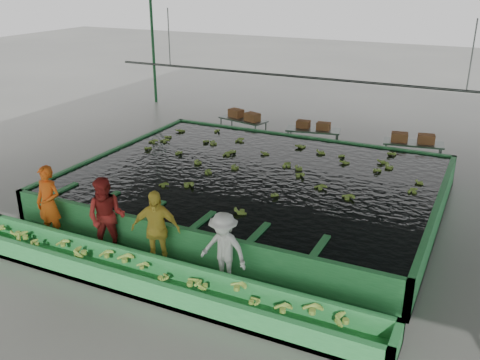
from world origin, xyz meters
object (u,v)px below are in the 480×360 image
at_px(flotation_tank, 255,186).
at_px(box_stack_right, 412,142).
at_px(sorting_trough, 154,278).
at_px(worker_c, 156,230).
at_px(worker_a, 49,203).
at_px(box_stack_left, 244,119).
at_px(worker_d, 224,250).
at_px(packing_table_mid, 313,141).
at_px(worker_b, 107,217).
at_px(packing_table_left, 243,129).
at_px(packing_table_right, 412,155).
at_px(box_stack_mid, 313,129).

height_order(flotation_tank, box_stack_right, box_stack_right).
distance_m(sorting_trough, worker_c, 1.14).
distance_m(worker_a, box_stack_left, 9.53).
distance_m(worker_d, packing_table_mid, 9.36).
bearing_deg(packing_table_mid, box_stack_right, -1.50).
distance_m(worker_a, packing_table_mid, 9.96).
height_order(worker_c, box_stack_left, worker_c).
bearing_deg(sorting_trough, worker_d, 33.08).
distance_m(worker_b, packing_table_mid, 9.47).
bearing_deg(worker_b, worker_c, -20.77).
relative_size(sorting_trough, box_stack_right, 7.23).
bearing_deg(packing_table_left, packing_table_right, -2.86).
bearing_deg(worker_c, sorting_trough, -82.21).
height_order(worker_a, worker_d, worker_a).
bearing_deg(packing_table_right, flotation_tank, -126.04).
distance_m(worker_a, packing_table_left, 9.55).
distance_m(worker_a, worker_c, 3.11).
bearing_deg(worker_d, worker_a, -175.85).
xyz_separation_m(worker_d, packing_table_right, (2.33, 9.19, -0.39)).
xyz_separation_m(packing_table_mid, box_stack_left, (-2.89, 0.23, 0.43)).
relative_size(flotation_tank, box_stack_right, 7.23).
xyz_separation_m(worker_a, worker_c, (3.11, 0.00, -0.03)).
height_order(packing_table_right, box_stack_right, box_stack_right).
bearing_deg(flotation_tank, packing_table_right, 53.96).
relative_size(worker_c, packing_table_mid, 0.96).
bearing_deg(box_stack_mid, worker_a, -110.84).
bearing_deg(box_stack_left, flotation_tank, -61.30).
bearing_deg(packing_table_right, packing_table_left, 177.14).
xyz_separation_m(packing_table_right, box_stack_mid, (-3.55, 0.15, 0.43)).
bearing_deg(box_stack_mid, flotation_tank, -90.06).
bearing_deg(worker_a, box_stack_mid, 66.69).
bearing_deg(box_stack_mid, packing_table_right, -2.43).
xyz_separation_m(worker_c, worker_d, (1.67, 0.00, -0.09)).
bearing_deg(packing_table_right, box_stack_left, 177.20).
xyz_separation_m(packing_table_left, box_stack_mid, (2.90, -0.17, 0.44)).
xyz_separation_m(worker_d, box_stack_right, (2.29, 9.19, 0.05)).
bearing_deg(worker_b, packing_table_mid, 58.06).
bearing_deg(flotation_tank, worker_d, -74.06).
relative_size(packing_table_left, packing_table_right, 0.98).
xyz_separation_m(flotation_tank, packing_table_mid, (0.04, 4.98, -0.01)).
bearing_deg(box_stack_mid, sorting_trough, -90.03).
distance_m(worker_b, worker_c, 1.35).
bearing_deg(packing_table_mid, packing_table_right, -1.36).
bearing_deg(box_stack_right, packing_table_left, 177.06).
relative_size(worker_d, packing_table_mid, 0.86).
xyz_separation_m(flotation_tank, box_stack_right, (3.52, 4.89, 0.43)).
height_order(packing_table_left, packing_table_right, packing_table_right).
relative_size(flotation_tank, sorting_trough, 1.00).
relative_size(flotation_tank, worker_a, 5.28).
xyz_separation_m(worker_d, packing_table_left, (-4.12, 9.52, -0.40)).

